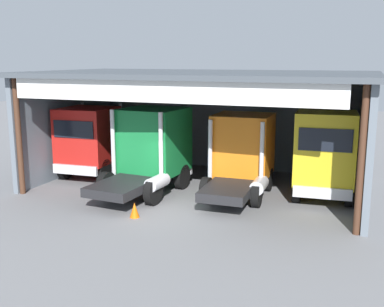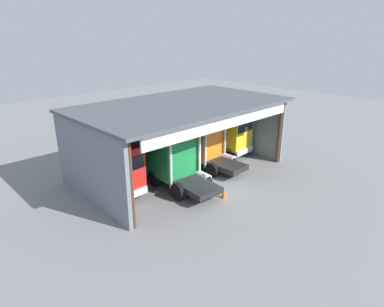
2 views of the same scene
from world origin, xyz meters
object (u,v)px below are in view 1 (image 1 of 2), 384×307
truck_green_center_bay (151,148)px  oil_drum (223,162)px  truck_orange_left_bay (242,153)px  traffic_cone (135,210)px  tool_cart (218,164)px  truck_red_center_left_bay (91,140)px  truck_yellow_right_bay (324,154)px

truck_green_center_bay → oil_drum: size_ratio=6.07×
truck_green_center_bay → truck_orange_left_bay: truck_green_center_bay is taller
truck_green_center_bay → truck_orange_left_bay: (3.83, 0.94, -0.13)m
oil_drum → traffic_cone: size_ratio=1.64×
tool_cart → oil_drum: bearing=87.4°
truck_orange_left_bay → traffic_cone: 5.48m
truck_red_center_left_bay → oil_drum: 6.85m
tool_cart → truck_orange_left_bay: bearing=-56.4°
truck_green_center_bay → oil_drum: (1.88, 4.76, -1.45)m
oil_drum → tool_cart: (-0.04, -0.82, 0.04)m
truck_green_center_bay → truck_yellow_right_bay: 7.33m
truck_orange_left_bay → truck_yellow_right_bay: 3.40m
truck_red_center_left_bay → traffic_cone: size_ratio=8.72×
oil_drum → tool_cart: bearing=-92.6°
truck_green_center_bay → tool_cart: (1.85, 3.94, -1.41)m
traffic_cone → truck_orange_left_bay: bearing=57.0°
truck_orange_left_bay → tool_cart: size_ratio=5.15×
oil_drum → traffic_cone: oil_drum is taller
truck_green_center_bay → traffic_cone: truck_green_center_bay is taller
oil_drum → tool_cart: size_ratio=0.92×
truck_green_center_bay → oil_drum: truck_green_center_bay is taller
truck_orange_left_bay → tool_cart: (-1.99, 2.99, -1.28)m
oil_drum → tool_cart: 0.82m
truck_red_center_left_bay → truck_green_center_bay: size_ratio=0.88×
truck_green_center_bay → traffic_cone: size_ratio=9.92×
truck_orange_left_bay → oil_drum: size_ratio=5.62×
truck_red_center_left_bay → tool_cart: size_ratio=4.88×
truck_yellow_right_bay → oil_drum: 6.50m
tool_cart → truck_green_center_bay: bearing=-115.1°
truck_green_center_bay → truck_yellow_right_bay: bearing=14.9°
truck_red_center_left_bay → truck_orange_left_bay: 7.66m
oil_drum → truck_green_center_bay: bearing=-111.6°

